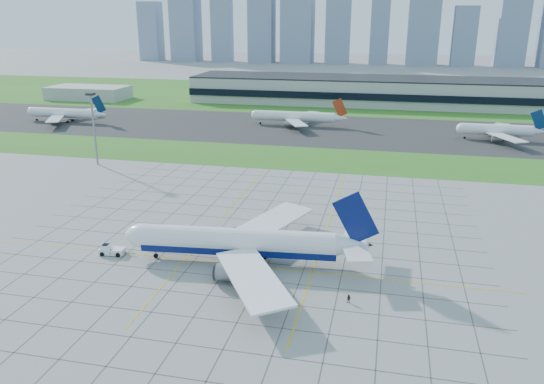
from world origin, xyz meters
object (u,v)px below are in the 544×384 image
object	(u,v)px
light_mast	(93,120)
distant_jet_0	(65,113)
crew_near	(111,253)
distant_jet_2	(498,130)
crew_far	(349,299)
airliner	(240,242)
distant_jet_1	(296,116)
pushback_tug	(111,250)

from	to	relation	value
light_mast	distant_jet_0	size ratio (longest dim) A/B	0.60
crew_near	distant_jet_2	world-z (taller)	distant_jet_2
light_mast	crew_far	world-z (taller)	light_mast
airliner	crew_near	distance (m)	29.28
distant_jet_1	distant_jet_2	xyz separation A→B (m)	(90.39, -12.76, -0.00)
light_mast	crew_near	size ratio (longest dim) A/B	14.69
light_mast	airliner	xyz separation A→B (m)	(72.12, -65.90, -11.48)
light_mast	distant_jet_1	bearing A→B (deg)	56.73
crew_near	crew_far	distance (m)	53.81
light_mast	crew_far	bearing A→B (deg)	-39.00
airliner	distant_jet_1	xyz separation A→B (m)	(-15.32, 152.46, -0.22)
crew_far	distant_jet_0	bearing A→B (deg)	156.74
pushback_tug	distant_jet_0	xyz separation A→B (m)	(-101.48, 138.87, 3.49)
airliner	pushback_tug	world-z (taller)	airliner
crew_near	distant_jet_1	world-z (taller)	distant_jet_1
light_mast	distant_jet_0	world-z (taller)	light_mast
crew_far	distant_jet_1	size ratio (longest dim) A/B	0.04
distant_jet_0	distant_jet_1	size ratio (longest dim) A/B	0.95
distant_jet_2	pushback_tug	bearing A→B (deg)	-126.34
airliner	pushback_tug	xyz separation A→B (m)	(-29.40, -2.30, -3.71)
crew_far	light_mast	bearing A→B (deg)	161.53
distant_jet_0	distant_jet_2	world-z (taller)	same
crew_far	distant_jet_2	distance (m)	160.15
airliner	crew_far	distance (m)	27.39
crew_far	distant_jet_2	world-z (taller)	distant_jet_2
crew_near	distant_jet_2	xyz separation A→B (m)	(103.90, 143.05, 3.61)
pushback_tug	crew_near	bearing A→B (deg)	-67.50
light_mast	pushback_tug	distance (m)	81.89
airliner	distant_jet_2	size ratio (longest dim) A/B	1.29
airliner	crew_far	size ratio (longest dim) A/B	31.43
light_mast	pushback_tug	world-z (taller)	light_mast
crew_near	light_mast	bearing A→B (deg)	72.45
pushback_tug	distant_jet_2	size ratio (longest dim) A/B	0.19
crew_near	distant_jet_0	xyz separation A→B (m)	(-102.04, 139.94, 3.62)
crew_far	distant_jet_0	world-z (taller)	distant_jet_0
distant_jet_1	distant_jet_2	world-z (taller)	same
light_mast	distant_jet_0	xyz separation A→B (m)	(-58.76, 70.68, -11.69)
distant_jet_1	distant_jet_2	bearing A→B (deg)	-8.04
distant_jet_1	distant_jet_2	distance (m)	91.28
pushback_tug	light_mast	bearing A→B (deg)	116.60
distant_jet_1	light_mast	bearing A→B (deg)	-123.27
pushback_tug	distant_jet_2	world-z (taller)	distant_jet_2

